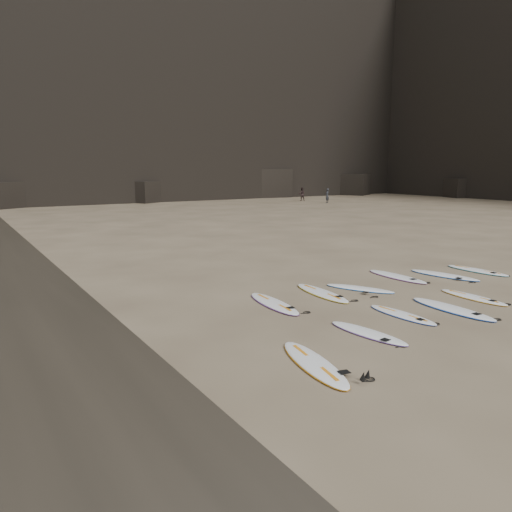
{
  "coord_description": "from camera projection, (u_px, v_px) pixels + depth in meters",
  "views": [
    {
      "loc": [
        -10.54,
        -8.7,
        3.94
      ],
      "look_at": [
        -3.38,
        2.81,
        1.5
      ],
      "focal_mm": 35.0,
      "sensor_mm": 36.0,
      "label": 1
    }
  ],
  "objects": [
    {
      "name": "surfboard_8",
      "position": [
        397.0,
        276.0,
        17.92
      ],
      "size": [
        0.64,
        2.63,
        0.09
      ],
      "primitive_type": "ellipsoid",
      "rotation": [
        0.0,
        0.0,
        -0.0
      ],
      "color": "white",
      "rests_on": "ground"
    },
    {
      "name": "surfboard_5",
      "position": [
        274.0,
        303.0,
        14.39
      ],
      "size": [
        0.87,
        2.68,
        0.09
      ],
      "primitive_type": "ellipsoid",
      "rotation": [
        0.0,
        0.0,
        -0.09
      ],
      "color": "white",
      "rests_on": "ground"
    },
    {
      "name": "surfboard_1",
      "position": [
        368.0,
        333.0,
        11.86
      ],
      "size": [
        0.8,
        2.3,
        0.08
      ],
      "primitive_type": "ellipsoid",
      "rotation": [
        0.0,
        0.0,
        0.12
      ],
      "color": "white",
      "rests_on": "ground"
    },
    {
      "name": "surfboard_0",
      "position": [
        314.0,
        363.0,
        10.01
      ],
      "size": [
        1.17,
        2.71,
        0.09
      ],
      "primitive_type": "ellipsoid",
      "rotation": [
        0.0,
        0.0,
        -0.21
      ],
      "color": "white",
      "rests_on": "ground"
    },
    {
      "name": "ground",
      "position": [
        417.0,
        315.0,
        13.45
      ],
      "size": [
        240.0,
        240.0,
        0.0
      ],
      "primitive_type": "plane",
      "color": "#897559",
      "rests_on": "ground"
    },
    {
      "name": "person_b",
      "position": [
        302.0,
        194.0,
        57.58
      ],
      "size": [
        0.93,
        0.86,
        1.53
      ],
      "primitive_type": "imported",
      "rotation": [
        0.0,
        0.0,
        2.66
      ],
      "color": "black",
      "rests_on": "ground"
    },
    {
      "name": "person_a",
      "position": [
        327.0,
        196.0,
        54.27
      ],
      "size": [
        0.68,
        0.6,
        1.56
      ],
      "primitive_type": "imported",
      "rotation": [
        0.0,
        0.0,
        3.63
      ],
      "color": "#222327",
      "rests_on": "ground"
    },
    {
      "name": "surfboard_2",
      "position": [
        402.0,
        314.0,
        13.33
      ],
      "size": [
        0.57,
        2.21,
        0.08
      ],
      "primitive_type": "ellipsoid",
      "rotation": [
        0.0,
        0.0,
        0.02
      ],
      "color": "white",
      "rests_on": "ground"
    },
    {
      "name": "surfboard_9",
      "position": [
        444.0,
        275.0,
        18.14
      ],
      "size": [
        1.13,
        2.68,
        0.09
      ],
      "primitive_type": "ellipsoid",
      "rotation": [
        0.0,
        0.0,
        0.2
      ],
      "color": "white",
      "rests_on": "ground"
    },
    {
      "name": "headland",
      "position": [
        247.0,
        29.0,
        62.87
      ],
      "size": [
        170.0,
        101.0,
        63.47
      ],
      "color": "black",
      "rests_on": "ground"
    },
    {
      "name": "surfboard_3",
      "position": [
        452.0,
        309.0,
        13.85
      ],
      "size": [
        0.7,
        2.71,
        0.1
      ],
      "primitive_type": "ellipsoid",
      "rotation": [
        0.0,
        0.0,
        -0.02
      ],
      "color": "white",
      "rests_on": "ground"
    },
    {
      "name": "surfboard_6",
      "position": [
        322.0,
        293.0,
        15.59
      ],
      "size": [
        0.87,
        2.69,
        0.1
      ],
      "primitive_type": "ellipsoid",
      "rotation": [
        0.0,
        0.0,
        -0.09
      ],
      "color": "white",
      "rests_on": "ground"
    },
    {
      "name": "surfboard_10",
      "position": [
        477.0,
        270.0,
        18.96
      ],
      "size": [
        0.7,
        2.53,
        0.09
      ],
      "primitive_type": "ellipsoid",
      "rotation": [
        0.0,
        0.0,
        0.04
      ],
      "color": "white",
      "rests_on": "ground"
    },
    {
      "name": "surfboard_4",
      "position": [
        473.0,
        297.0,
        15.1
      ],
      "size": [
        0.58,
        2.27,
        0.08
      ],
      "primitive_type": "ellipsoid",
      "rotation": [
        0.0,
        0.0,
        -0.02
      ],
      "color": "white",
      "rests_on": "ground"
    },
    {
      "name": "surfboard_7",
      "position": [
        360.0,
        288.0,
        16.18
      ],
      "size": [
        1.55,
        2.28,
        0.08
      ],
      "primitive_type": "ellipsoid",
      "rotation": [
        0.0,
        0.0,
        0.49
      ],
      "color": "white",
      "rests_on": "ground"
    }
  ]
}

